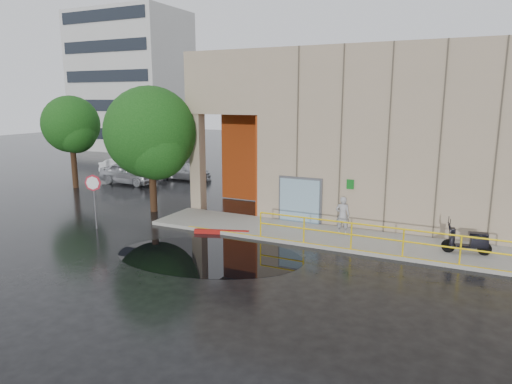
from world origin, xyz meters
TOP-DOWN VIEW (x-y plane):
  - ground at (0.00, 0.00)m, footprint 120.00×120.00m
  - sidewalk at (4.00, 4.50)m, footprint 20.00×3.00m
  - building at (5.10, 10.98)m, footprint 20.00×10.17m
  - guardrail at (4.25, 3.15)m, footprint 9.56×0.06m
  - distant_building at (-28.00, 27.98)m, footprint 12.00×8.08m
  - person at (2.50, 4.84)m, footprint 0.63×0.44m
  - scooter at (7.29, 4.40)m, footprint 1.75×0.83m
  - stop_sign at (-7.85, 1.37)m, footprint 0.71×0.31m
  - red_curb at (-2.34, 3.10)m, footprint 2.33×0.93m
  - puddle at (-1.38, 0.47)m, footprint 7.87×5.74m
  - car_a at (-13.95, 10.66)m, footprint 4.36×1.91m
  - car_b at (-16.00, 12.72)m, footprint 4.39×1.86m
  - car_c at (-11.51, 13.72)m, footprint 4.19×1.98m
  - tree_near at (-7.38, 5.02)m, footprint 4.61×4.61m
  - tree_far at (-16.05, 8.02)m, footprint 3.63×3.62m

SIDE VIEW (x-z plane):
  - ground at x=0.00m, z-range 0.00..0.00m
  - puddle at x=-1.38m, z-range 0.00..0.01m
  - sidewalk at x=4.00m, z-range 0.00..0.15m
  - red_curb at x=-2.34m, z-range 0.00..0.18m
  - car_c at x=-11.51m, z-range 0.00..1.18m
  - guardrail at x=4.25m, z-range 0.16..1.19m
  - car_b at x=-16.00m, z-range 0.00..1.41m
  - car_a at x=-13.95m, z-range 0.00..1.46m
  - scooter at x=7.29m, z-range 0.25..1.58m
  - person at x=2.50m, z-range 0.15..1.77m
  - stop_sign at x=-7.85m, z-range 0.57..3.05m
  - tree_near at x=-7.38m, z-range 0.71..7.11m
  - tree_far at x=-16.05m, z-range 1.01..6.95m
  - building at x=5.10m, z-range 0.21..8.21m
  - distant_building at x=-28.00m, z-range 0.00..15.00m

